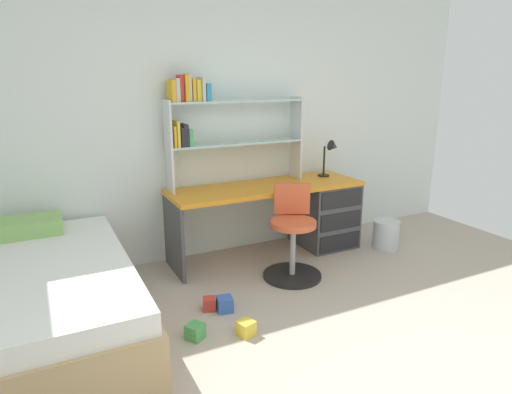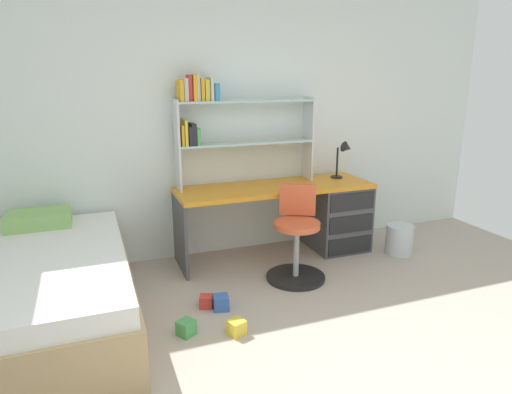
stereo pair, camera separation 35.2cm
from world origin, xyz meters
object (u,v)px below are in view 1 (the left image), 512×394
Objects in this scene: swivel_chair at (293,241)px; toy_block_yellow_2 at (246,328)px; toy_block_green_3 at (195,332)px; desk_lamp at (331,152)px; toy_block_blue_0 at (225,304)px; bookshelf_hutch at (215,120)px; bed_platform at (35,305)px; toy_block_red_4 at (209,304)px; desk at (310,210)px; waste_bin at (386,234)px.

toy_block_yellow_2 is at bearing -138.81° from swivel_chair.
toy_block_green_3 reaches higher than toy_block_yellow_2.
toy_block_blue_0 is (-1.60, -0.91, -0.91)m from desk_lamp.
bookshelf_hutch is 1.32m from swivel_chair.
bookshelf_hutch is 1.95m from toy_block_green_3.
desk_lamp is 2.42m from toy_block_green_3.
toy_block_yellow_2 is 0.35m from toy_block_green_3.
toy_block_red_4 is at bearing -5.82° from bed_platform.
toy_block_yellow_2 is (-1.59, -1.28, -0.92)m from desk_lamp.
toy_block_yellow_2 is at bearing -19.77° from toy_block_green_3.
desk_lamp is 1.19m from swivel_chair.
desk is at bearing 28.73° from toy_block_red_4.
desk_lamp is at bearing -5.67° from bookshelf_hutch.
toy_block_green_3 is at bearing -146.11° from desk.
desk_lamp reaches higher than toy_block_yellow_2.
desk is 0.99× the size of bed_platform.
swivel_chair is 7.57× the size of toy_block_green_3.
waste_bin is at bearing 6.26° from swivel_chair.
waste_bin reaches higher than toy_block_green_3.
waste_bin is 2.75× the size of toy_block_green_3.
desk is at bearing 42.97° from toy_block_yellow_2.
toy_block_yellow_2 is (-1.31, -1.22, -0.35)m from desk.
bookshelf_hutch reaches higher than desk_lamp.
desk_lamp is at bearing 12.21° from desk.
toy_block_blue_0 is 0.37m from toy_block_yellow_2.
toy_block_yellow_2 is at bearing -157.70° from waste_bin.
bookshelf_hutch reaches higher than waste_bin.
toy_block_green_3 is (-1.92, -1.16, -0.92)m from desk_lamp.
swivel_chair is 2.07m from bed_platform.
bed_platform reaches higher than toy_block_green_3.
swivel_chair is at bearing 27.01° from toy_block_green_3.
desk_lamp is 3.61× the size of toy_block_yellow_2.
bookshelf_hutch is at bearing 70.67° from toy_block_blue_0.
bookshelf_hutch reaches higher than desk.
toy_block_green_3 is at bearing -152.99° from swivel_chair.
toy_block_yellow_2 is (1.28, -0.56, -0.22)m from bed_platform.
waste_bin is (1.21, 0.13, -0.18)m from swivel_chair.
swivel_chair reaches higher than waste_bin.
bed_platform is 1.21m from toy_block_red_4.
toy_block_blue_0 is at bearing 37.85° from toy_block_green_3.
waste_bin is at bearing 22.30° from toy_block_yellow_2.
desk_lamp is 3.04m from bed_platform.
toy_block_red_4 is (1.18, -0.12, -0.22)m from bed_platform.
desk_lamp is at bearing 38.74° from toy_block_yellow_2.
toy_block_green_3 is at bearing -25.07° from bed_platform.
bed_platform is 1.42m from toy_block_yellow_2.
swivel_chair reaches higher than toy_block_red_4.
bed_platform is 16.93× the size of toy_block_blue_0.
bookshelf_hutch is 1.69m from toy_block_blue_0.
toy_block_green_3 reaches higher than toy_block_red_4.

